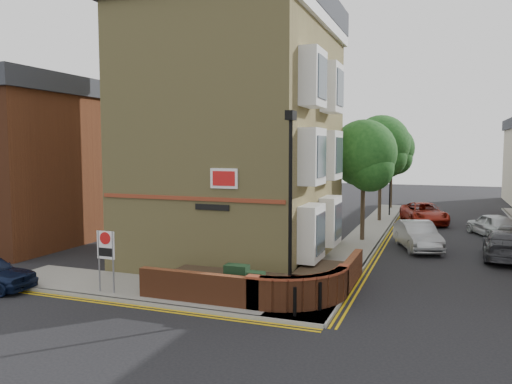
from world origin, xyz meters
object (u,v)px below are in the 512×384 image
(lamppost, at_px, (290,208))
(zone_sign, at_px, (106,250))
(utility_cabinet_large, at_px, (237,282))
(silver_car_near, at_px, (417,235))

(lamppost, bearing_deg, zone_sign, -173.93)
(lamppost, bearing_deg, utility_cabinet_large, 176.99)
(utility_cabinet_large, bearing_deg, zone_sign, -170.31)
(lamppost, height_order, utility_cabinet_large, lamppost)
(utility_cabinet_large, distance_m, zone_sign, 4.86)
(zone_sign, bearing_deg, silver_car_near, 51.03)
(lamppost, height_order, silver_car_near, lamppost)
(lamppost, height_order, zone_sign, lamppost)
(silver_car_near, bearing_deg, utility_cabinet_large, -132.84)
(lamppost, bearing_deg, silver_car_near, 73.74)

